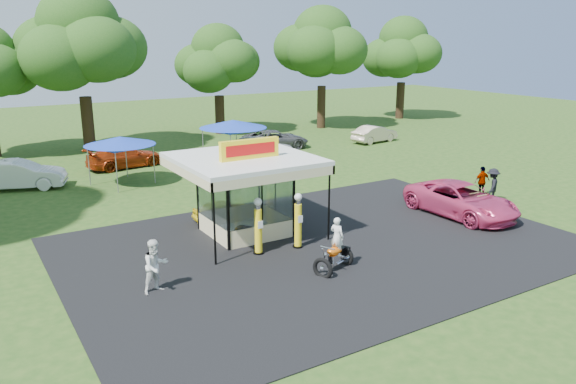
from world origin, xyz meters
The scene contains 24 objects.
ground centered at (0.00, 0.00, 0.00)m, with size 120.00×120.00×0.00m, color #234816.
asphalt_apron centered at (0.00, 2.00, 0.02)m, with size 20.00×14.00×0.04m, color black.
gas_station_kiosk centered at (-2.00, 4.99, 1.78)m, with size 5.40×5.40×4.18m.
gas_pump_left centered at (-2.66, 2.60, 1.09)m, with size 0.42×0.42×2.28m.
gas_pump_right centered at (-0.99, 2.38, 1.09)m, with size 0.42×0.42×2.27m.
motorcycle centered at (-1.01, -0.17, 0.80)m, with size 1.81×1.36×2.05m.
spare_tires centered at (-2.67, 3.79, 0.41)m, with size 1.00×0.63×0.85m.
a_frame_sign centered at (8.41, 1.46, 0.55)m, with size 0.62×0.57×1.09m.
kiosk_car centered at (-2.00, 7.20, 0.48)m, with size 1.13×2.82×0.96m, color yellow.
pink_sedan centered at (7.82, 1.94, 0.78)m, with size 2.59×5.60×1.56m, color #D5396C.
spectator_west centered at (-7.14, 1.39, 0.92)m, with size 0.89×0.69×1.83m, color white.
spectator_east_a centered at (10.88, 2.66, 0.89)m, with size 1.15×0.66×1.78m, color black.
spectator_east_b centered at (11.44, 3.77, 0.80)m, with size 0.94×0.39×1.60m, color gray.
bg_car_a centered at (-9.32, 18.13, 0.80)m, with size 1.70×4.88×1.61m, color white.
bg_car_b centered at (-2.82, 20.43, 0.71)m, with size 1.98×4.86×1.41m, color #9C2D0C.
bg_car_c centered at (5.85, 18.26, 0.82)m, with size 1.94×4.83×1.64m, color silver.
bg_car_d centered at (8.76, 20.94, 0.70)m, with size 2.31×5.01×1.39m, color #4C4C4E.
bg_car_e centered at (16.89, 19.06, 0.67)m, with size 1.43×4.10×1.35m, color beige.
tent_west centered at (-4.15, 16.16, 2.51)m, with size 3.96×3.96×2.77m.
tent_east centered at (3.40, 17.12, 2.75)m, with size 4.34×4.34×3.04m.
oak_far_c centered at (-3.51, 27.20, 7.20)m, with size 9.63×9.63×11.35m.
oak_far_d centered at (8.12, 29.50, 5.82)m, with size 7.67×7.67×9.13m.
oak_far_e centered at (17.51, 27.52, 6.84)m, with size 9.00×9.00×10.71m.
oak_far_f centered at (28.13, 28.50, 6.45)m, with size 8.33×8.33×10.04m.
Camera 1 is at (-12.32, -15.41, 8.14)m, focal length 35.00 mm.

